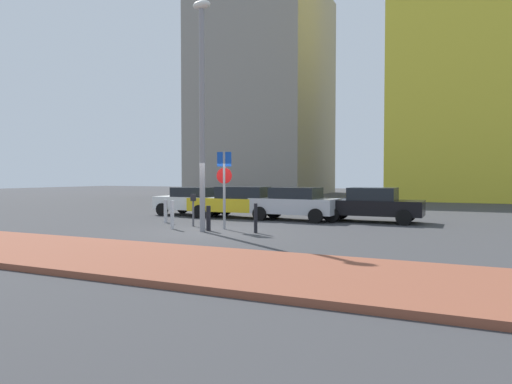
{
  "coord_description": "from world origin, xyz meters",
  "views": [
    {
      "loc": [
        8.44,
        -14.35,
        2.02
      ],
      "look_at": [
        0.33,
        3.58,
        1.34
      ],
      "focal_mm": 31.93,
      "sensor_mm": 36.0,
      "label": 1
    }
  ],
  "objects_px": {
    "parked_car_yellow": "(238,202)",
    "traffic_bollard_far": "(256,218)",
    "traffic_bollard_mid": "(166,211)",
    "street_lamp": "(202,99)",
    "traffic_bollard_edge": "(208,218)",
    "parked_car_black": "(371,204)",
    "parking_sign_post": "(224,180)",
    "traffic_bollard_near": "(172,215)",
    "parked_car_white": "(194,201)",
    "parking_meter": "(193,205)",
    "parked_car_silver": "(295,203)"
  },
  "relations": [
    {
      "from": "traffic_bollard_edge",
      "to": "traffic_bollard_mid",
      "type": "bearing_deg",
      "value": 150.51
    },
    {
      "from": "parked_car_black",
      "to": "parking_sign_post",
      "type": "distance_m",
      "value": 6.93
    },
    {
      "from": "parking_sign_post",
      "to": "traffic_bollard_edge",
      "type": "bearing_deg",
      "value": -112.66
    },
    {
      "from": "traffic_bollard_mid",
      "to": "traffic_bollard_edge",
      "type": "xyz_separation_m",
      "value": [
        3.22,
        -1.82,
        -0.04
      ]
    },
    {
      "from": "traffic_bollard_near",
      "to": "traffic_bollard_mid",
      "type": "height_order",
      "value": "traffic_bollard_near"
    },
    {
      "from": "parked_car_yellow",
      "to": "traffic_bollard_far",
      "type": "height_order",
      "value": "parked_car_yellow"
    },
    {
      "from": "traffic_bollard_near",
      "to": "traffic_bollard_edge",
      "type": "bearing_deg",
      "value": 2.62
    },
    {
      "from": "street_lamp",
      "to": "parked_car_black",
      "type": "bearing_deg",
      "value": 50.66
    },
    {
      "from": "parked_car_white",
      "to": "traffic_bollard_mid",
      "type": "xyz_separation_m",
      "value": [
        0.81,
        -3.62,
        -0.26
      ]
    },
    {
      "from": "parked_car_black",
      "to": "parking_sign_post",
      "type": "xyz_separation_m",
      "value": [
        -4.61,
        -5.05,
        1.09
      ]
    },
    {
      "from": "street_lamp",
      "to": "traffic_bollard_far",
      "type": "bearing_deg",
      "value": 12.94
    },
    {
      "from": "parked_car_silver",
      "to": "parking_sign_post",
      "type": "bearing_deg",
      "value": -106.42
    },
    {
      "from": "parked_car_yellow",
      "to": "parking_sign_post",
      "type": "bearing_deg",
      "value": -69.87
    },
    {
      "from": "parked_car_black",
      "to": "traffic_bollard_near",
      "type": "xyz_separation_m",
      "value": [
        -6.46,
        -5.82,
        -0.23
      ]
    },
    {
      "from": "parking_meter",
      "to": "traffic_bollard_near",
      "type": "xyz_separation_m",
      "value": [
        -0.24,
        -1.11,
        -0.31
      ]
    },
    {
      "from": "parking_sign_post",
      "to": "traffic_bollard_mid",
      "type": "height_order",
      "value": "parking_sign_post"
    },
    {
      "from": "parking_sign_post",
      "to": "traffic_bollard_near",
      "type": "bearing_deg",
      "value": -157.42
    },
    {
      "from": "parked_car_black",
      "to": "parking_meter",
      "type": "distance_m",
      "value": 7.8
    },
    {
      "from": "traffic_bollard_near",
      "to": "traffic_bollard_edge",
      "type": "distance_m",
      "value": 1.56
    },
    {
      "from": "parking_sign_post",
      "to": "traffic_bollard_mid",
      "type": "bearing_deg",
      "value": 162.25
    },
    {
      "from": "parking_sign_post",
      "to": "traffic_bollard_edge",
      "type": "distance_m",
      "value": 1.6
    },
    {
      "from": "parking_meter",
      "to": "parked_car_white",
      "type": "bearing_deg",
      "value": 121.68
    },
    {
      "from": "traffic_bollard_mid",
      "to": "parking_sign_post",
      "type": "bearing_deg",
      "value": -17.75
    },
    {
      "from": "parking_sign_post",
      "to": "traffic_bollard_near",
      "type": "xyz_separation_m",
      "value": [
        -1.85,
        -0.77,
        -1.33
      ]
    },
    {
      "from": "parked_car_silver",
      "to": "parking_meter",
      "type": "distance_m",
      "value": 4.96
    },
    {
      "from": "parked_car_white",
      "to": "parking_sign_post",
      "type": "xyz_separation_m",
      "value": [
        4.32,
        -4.74,
        1.11
      ]
    },
    {
      "from": "parking_sign_post",
      "to": "traffic_bollard_near",
      "type": "height_order",
      "value": "parking_sign_post"
    },
    {
      "from": "parked_car_yellow",
      "to": "parking_sign_post",
      "type": "relative_size",
      "value": 1.56
    },
    {
      "from": "parked_car_white",
      "to": "parked_car_black",
      "type": "bearing_deg",
      "value": 1.99
    },
    {
      "from": "parking_meter",
      "to": "traffic_bollard_edge",
      "type": "height_order",
      "value": "parking_meter"
    },
    {
      "from": "parked_car_white",
      "to": "parked_car_silver",
      "type": "height_order",
      "value": "parked_car_silver"
    },
    {
      "from": "traffic_bollard_mid",
      "to": "parked_car_white",
      "type": "bearing_deg",
      "value": 102.62
    },
    {
      "from": "parked_car_silver",
      "to": "traffic_bollard_edge",
      "type": "relative_size",
      "value": 4.34
    },
    {
      "from": "parked_car_black",
      "to": "traffic_bollard_near",
      "type": "relative_size",
      "value": 4.1
    },
    {
      "from": "traffic_bollard_far",
      "to": "traffic_bollard_near",
      "type": "bearing_deg",
      "value": -176.68
    },
    {
      "from": "parked_car_black",
      "to": "parking_meter",
      "type": "xyz_separation_m",
      "value": [
        -6.22,
        -4.71,
        0.07
      ]
    },
    {
      "from": "parking_sign_post",
      "to": "traffic_bollard_edge",
      "type": "relative_size",
      "value": 3.2
    },
    {
      "from": "street_lamp",
      "to": "parked_car_white",
      "type": "bearing_deg",
      "value": 124.55
    },
    {
      "from": "parked_car_yellow",
      "to": "traffic_bollard_far",
      "type": "distance_m",
      "value": 5.96
    },
    {
      "from": "traffic_bollard_mid",
      "to": "street_lamp",
      "type": "bearing_deg",
      "value": -34.12
    },
    {
      "from": "parking_sign_post",
      "to": "parked_car_white",
      "type": "bearing_deg",
      "value": 132.33
    },
    {
      "from": "traffic_bollard_far",
      "to": "traffic_bollard_edge",
      "type": "distance_m",
      "value": 1.87
    },
    {
      "from": "parked_car_white",
      "to": "street_lamp",
      "type": "bearing_deg",
      "value": -55.45
    },
    {
      "from": "parked_car_white",
      "to": "street_lamp",
      "type": "xyz_separation_m",
      "value": [
        3.96,
        -5.75,
        4.04
      ]
    },
    {
      "from": "parked_car_silver",
      "to": "traffic_bollard_far",
      "type": "height_order",
      "value": "parked_car_silver"
    },
    {
      "from": "traffic_bollard_edge",
      "to": "parking_meter",
      "type": "bearing_deg",
      "value": 141.62
    },
    {
      "from": "parked_car_silver",
      "to": "parking_sign_post",
      "type": "distance_m",
      "value": 4.68
    },
    {
      "from": "street_lamp",
      "to": "traffic_bollard_near",
      "type": "xyz_separation_m",
      "value": [
        -1.49,
        0.24,
        -4.26
      ]
    },
    {
      "from": "street_lamp",
      "to": "traffic_bollard_mid",
      "type": "xyz_separation_m",
      "value": [
        -3.15,
        2.14,
        -4.3
      ]
    },
    {
      "from": "parking_meter",
      "to": "street_lamp",
      "type": "relative_size",
      "value": 0.16
    }
  ]
}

